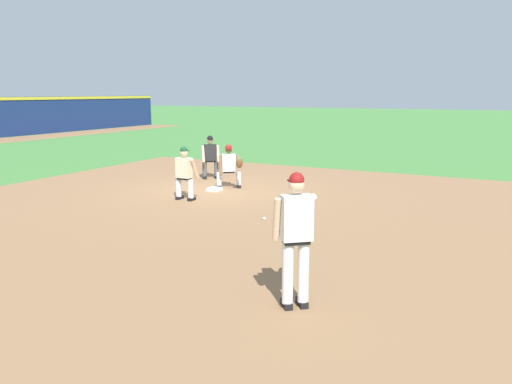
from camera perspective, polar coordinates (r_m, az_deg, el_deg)
name	(u,v)px	position (r m, az deg, el deg)	size (l,w,h in m)	color
ground_plane	(214,191)	(14.89, -4.77, 0.15)	(160.00, 160.00, 0.00)	#47843D
infield_dirt_patch	(240,227)	(10.83, -1.87, -4.04)	(18.00, 18.00, 0.01)	#936B47
first_base_bag	(214,189)	(14.88, -4.77, 0.32)	(0.38, 0.38, 0.09)	white
baseball	(264,219)	(11.43, 0.97, -3.05)	(0.07, 0.07, 0.07)	white
pitcher	(297,232)	(6.65, 4.65, -4.55)	(0.85, 0.57, 1.86)	black
first_baseman	(230,165)	(15.11, -3.04, 3.15)	(0.79, 1.06, 1.34)	black
baserunner	(184,171)	(13.54, -8.18, 2.36)	(0.43, 0.59, 1.46)	black
umpire	(210,155)	(16.88, -5.24, 4.18)	(0.66, 0.68, 1.46)	black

